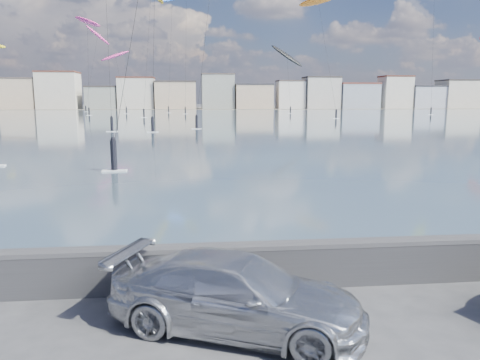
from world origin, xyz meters
name	(u,v)px	position (x,y,z in m)	size (l,w,h in m)	color
ground	(204,357)	(0.00, 0.00, 0.00)	(700.00, 700.00, 0.00)	#333335
bay_water	(192,119)	(0.00, 91.50, 0.01)	(500.00, 177.00, 0.00)	#3C4E60
far_shore_strip	(191,108)	(0.00, 200.00, 0.01)	(500.00, 60.00, 0.00)	#4C473D
seawall	(200,265)	(0.00, 2.70, 0.58)	(400.00, 0.36, 1.08)	#28282B
far_buildings	(194,94)	(1.31, 186.00, 6.03)	(240.79, 13.26, 14.60)	beige
car_silver	(237,294)	(0.62, 0.90, 0.67)	(1.89, 4.64, 1.35)	silver
kitesurfer_3	(287,56)	(27.64, 129.02, 16.09)	(10.28, 8.70, 20.00)	black
kitesurfer_5	(98,36)	(-30.02, 155.85, 24.35)	(7.98, 13.80, 28.16)	#E5338C
kitesurfer_6	(87,22)	(-25.93, 120.62, 23.29)	(9.34, 11.36, 25.95)	#E5338C
kitesurfer_12	(0,47)	(-57.54, 146.58, 19.55)	(7.39, 12.49, 20.99)	yellow
kitesurfer_14	(115,57)	(-21.39, 134.37, 16.05)	(8.86, 12.47, 18.21)	#E5338C
kitesurfer_15	(318,2)	(28.56, 99.86, 25.35)	(8.94, 15.81, 27.09)	orange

